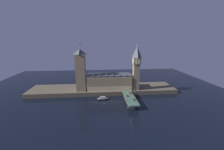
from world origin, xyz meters
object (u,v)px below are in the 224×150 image
at_px(victoria_tower, 81,70).
at_px(street_lamp_near, 128,99).
at_px(car_southbound_lead, 134,100).
at_px(clock_tower, 136,67).
at_px(pedestrian_mid_walk, 135,97).
at_px(pedestrian_near_rail, 127,100).
at_px(street_lamp_mid, 135,94).
at_px(car_northbound_lead, 127,96).
at_px(boat_upstream, 103,99).
at_px(car_southbound_trail, 130,93).

xyz_separation_m(victoria_tower, street_lamp_near, (58.56, -47.76, -24.73)).
bearing_deg(car_southbound_lead, street_lamp_near, -145.31).
relative_size(clock_tower, pedestrian_mid_walk, 35.72).
relative_size(pedestrian_near_rail, street_lamp_mid, 0.31).
bearing_deg(car_southbound_lead, street_lamp_mid, 69.25).
bearing_deg(pedestrian_near_rail, clock_tower, 64.23).
bearing_deg(clock_tower, victoria_tower, 178.39).
xyz_separation_m(pedestrian_near_rail, street_lamp_mid, (11.76, 11.27, 2.71)).
height_order(car_northbound_lead, boat_upstream, car_northbound_lead).
height_order(street_lamp_near, boat_upstream, street_lamp_near).
distance_m(victoria_tower, pedestrian_near_rail, 78.95).
distance_m(pedestrian_mid_walk, street_lamp_mid, 3.92).
relative_size(clock_tower, car_northbound_lead, 16.60).
relative_size(clock_tower, boat_upstream, 4.14).
bearing_deg(car_southbound_trail, street_lamp_mid, -75.89).
bearing_deg(pedestrian_near_rail, car_southbound_lead, 17.74).
height_order(car_southbound_trail, pedestrian_near_rail, pedestrian_near_rail).
relative_size(victoria_tower, pedestrian_near_rail, 35.99).
relative_size(clock_tower, car_southbound_lead, 13.93).
xyz_separation_m(car_southbound_trail, pedestrian_near_rail, (-8.52, -24.15, 0.24)).
xyz_separation_m(victoria_tower, car_southbound_trail, (67.48, -20.16, -28.41)).
bearing_deg(pedestrian_near_rail, street_lamp_near, -96.62).
distance_m(street_lamp_near, street_lamp_mid, 19.10).
bearing_deg(street_lamp_mid, boat_upstream, 163.91).
height_order(car_southbound_trail, boat_upstream, car_southbound_trail).
height_order(car_northbound_lead, pedestrian_near_rail, pedestrian_near_rail).
relative_size(victoria_tower, car_northbound_lead, 16.84).
bearing_deg(car_northbound_lead, boat_upstream, 164.87).
relative_size(pedestrian_near_rail, boat_upstream, 0.12).
bearing_deg(car_southbound_lead, pedestrian_near_rail, -162.26).
distance_m(victoria_tower, car_southbound_lead, 84.23).
relative_size(car_southbound_trail, pedestrian_near_rail, 2.62).
bearing_deg(car_southbound_lead, clock_tower, 73.31).
distance_m(car_southbound_trail, pedestrian_near_rail, 25.61).
bearing_deg(pedestrian_near_rail, boat_upstream, 141.31).
bearing_deg(pedestrian_mid_walk, pedestrian_near_rail, -143.28).
bearing_deg(boat_upstream, street_lamp_mid, -16.09).
distance_m(car_northbound_lead, car_southbound_lead, 12.99).
xyz_separation_m(victoria_tower, street_lamp_mid, (70.72, -33.04, -25.46)).
distance_m(car_southbound_lead, car_southbound_trail, 21.43).
bearing_deg(pedestrian_mid_walk, street_lamp_mid, 81.87).
xyz_separation_m(clock_tower, car_southbound_lead, (-11.80, -39.36, -32.77)).
bearing_deg(pedestrian_near_rail, pedestrian_mid_walk, 36.72).
xyz_separation_m(clock_tower, car_southbound_trail, (-11.80, -17.93, -32.68)).
xyz_separation_m(street_lamp_near, boat_upstream, (-28.21, 26.36, -10.10)).
xyz_separation_m(pedestrian_near_rail, pedestrian_mid_walk, (11.36, 8.47, -0.01)).
xyz_separation_m(street_lamp_near, street_lamp_mid, (12.16, 14.72, -0.73)).
distance_m(victoria_tower, boat_upstream, 50.91).
xyz_separation_m(street_lamp_mid, boat_upstream, (-40.37, 11.64, -9.37)).
relative_size(car_southbound_lead, pedestrian_near_rail, 2.55).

